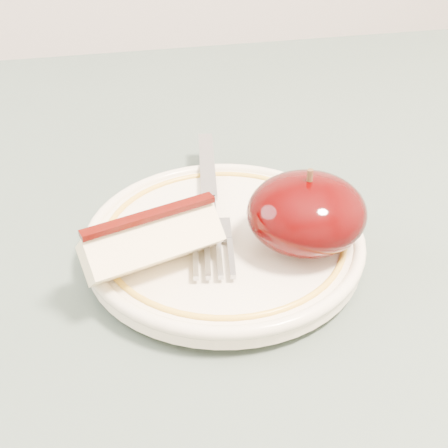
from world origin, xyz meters
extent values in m
cylinder|color=brown|center=(0.40, 0.40, 0.35)|extent=(0.05, 0.05, 0.71)
cube|color=#44534B|center=(0.00, 0.00, 0.73)|extent=(0.90, 0.90, 0.04)
cylinder|color=beige|center=(0.04, 0.02, 0.75)|extent=(0.11, 0.11, 0.01)
cylinder|color=beige|center=(0.04, 0.02, 0.76)|extent=(0.19, 0.19, 0.01)
torus|color=beige|center=(0.04, 0.02, 0.77)|extent=(0.20, 0.20, 0.01)
torus|color=gold|center=(0.04, 0.02, 0.77)|extent=(0.17, 0.17, 0.00)
ellipsoid|color=black|center=(0.09, 0.00, 0.79)|extent=(0.08, 0.08, 0.05)
cylinder|color=#472D19|center=(0.09, 0.00, 0.82)|extent=(0.00, 0.00, 0.01)
cube|color=#FFEFBB|center=(-0.01, 0.00, 0.79)|extent=(0.10, 0.06, 0.04)
cube|color=#350401|center=(-0.01, 0.00, 0.81)|extent=(0.09, 0.03, 0.00)
cube|color=#94979C|center=(0.04, 0.11, 0.77)|extent=(0.03, 0.10, 0.00)
cube|color=#94979C|center=(0.03, 0.05, 0.77)|extent=(0.01, 0.03, 0.00)
cube|color=#94979C|center=(0.03, 0.02, 0.77)|extent=(0.03, 0.03, 0.00)
cube|color=#94979C|center=(0.04, -0.01, 0.77)|extent=(0.01, 0.04, 0.00)
cube|color=#94979C|center=(0.03, -0.01, 0.77)|extent=(0.01, 0.04, 0.00)
cube|color=#94979C|center=(0.02, -0.01, 0.77)|extent=(0.01, 0.04, 0.00)
cube|color=#94979C|center=(0.01, -0.01, 0.77)|extent=(0.01, 0.04, 0.00)
camera|label=1|loc=(-0.03, -0.32, 1.03)|focal=50.00mm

